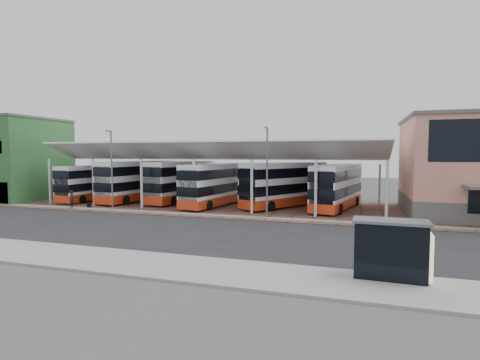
{
  "coord_description": "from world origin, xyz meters",
  "views": [
    {
      "loc": [
        9.55,
        -25.62,
        5.75
      ],
      "look_at": [
        -0.85,
        7.45,
        3.32
      ],
      "focal_mm": 28.0,
      "sensor_mm": 36.0,
      "label": 1
    }
  ],
  "objects_px": {
    "bus_5": "(337,187)",
    "bus_0": "(95,183)",
    "bus_4": "(285,185)",
    "bus_3": "(216,185)",
    "bus_2": "(182,181)",
    "bus_shelter": "(398,244)",
    "bus_1": "(139,181)",
    "pedestrian": "(72,200)"
  },
  "relations": [
    {
      "from": "bus_0",
      "to": "bus_3",
      "type": "height_order",
      "value": "bus_3"
    },
    {
      "from": "bus_2",
      "to": "bus_4",
      "type": "relative_size",
      "value": 1.05
    },
    {
      "from": "bus_5",
      "to": "pedestrian",
      "type": "relative_size",
      "value": 6.01
    },
    {
      "from": "bus_4",
      "to": "bus_shelter",
      "type": "bearing_deg",
      "value": -37.54
    },
    {
      "from": "bus_5",
      "to": "bus_3",
      "type": "bearing_deg",
      "value": -162.11
    },
    {
      "from": "bus_4",
      "to": "bus_5",
      "type": "relative_size",
      "value": 0.99
    },
    {
      "from": "bus_0",
      "to": "bus_1",
      "type": "height_order",
      "value": "bus_1"
    },
    {
      "from": "bus_2",
      "to": "bus_shelter",
      "type": "bearing_deg",
      "value": -39.04
    },
    {
      "from": "bus_1",
      "to": "bus_3",
      "type": "bearing_deg",
      "value": 2.28
    },
    {
      "from": "bus_0",
      "to": "bus_4",
      "type": "xyz_separation_m",
      "value": [
        23.64,
        1.18,
        0.23
      ]
    },
    {
      "from": "bus_3",
      "to": "pedestrian",
      "type": "distance_m",
      "value": 15.09
    },
    {
      "from": "bus_3",
      "to": "bus_4",
      "type": "relative_size",
      "value": 1.01
    },
    {
      "from": "bus_shelter",
      "to": "bus_2",
      "type": "bearing_deg",
      "value": 135.5
    },
    {
      "from": "bus_0",
      "to": "pedestrian",
      "type": "height_order",
      "value": "bus_0"
    },
    {
      "from": "bus_4",
      "to": "bus_2",
      "type": "bearing_deg",
      "value": -153.37
    },
    {
      "from": "bus_2",
      "to": "bus_5",
      "type": "distance_m",
      "value": 18.13
    },
    {
      "from": "bus_0",
      "to": "bus_4",
      "type": "distance_m",
      "value": 23.67
    },
    {
      "from": "bus_1",
      "to": "bus_4",
      "type": "height_order",
      "value": "bus_1"
    },
    {
      "from": "bus_0",
      "to": "bus_4",
      "type": "height_order",
      "value": "bus_4"
    },
    {
      "from": "bus_2",
      "to": "bus_shelter",
      "type": "distance_m",
      "value": 31.74
    },
    {
      "from": "bus_0",
      "to": "bus_2",
      "type": "height_order",
      "value": "bus_2"
    },
    {
      "from": "bus_4",
      "to": "bus_3",
      "type": "bearing_deg",
      "value": -139.43
    },
    {
      "from": "bus_3",
      "to": "bus_0",
      "type": "bearing_deg",
      "value": -171.38
    },
    {
      "from": "bus_2",
      "to": "bus_5",
      "type": "bearing_deg",
      "value": 4.85
    },
    {
      "from": "bus_1",
      "to": "bus_3",
      "type": "height_order",
      "value": "bus_1"
    },
    {
      "from": "bus_0",
      "to": "bus_shelter",
      "type": "relative_size",
      "value": 3.13
    },
    {
      "from": "bus_5",
      "to": "bus_0",
      "type": "bearing_deg",
      "value": -165.68
    },
    {
      "from": "bus_4",
      "to": "pedestrian",
      "type": "xyz_separation_m",
      "value": [
        -20.84,
        -8.23,
        -1.41
      ]
    },
    {
      "from": "bus_2",
      "to": "bus_5",
      "type": "relative_size",
      "value": 1.04
    },
    {
      "from": "pedestrian",
      "to": "bus_2",
      "type": "bearing_deg",
      "value": -63.15
    },
    {
      "from": "bus_0",
      "to": "bus_5",
      "type": "height_order",
      "value": "bus_5"
    },
    {
      "from": "bus_2",
      "to": "bus_shelter",
      "type": "height_order",
      "value": "bus_2"
    },
    {
      "from": "bus_5",
      "to": "bus_shelter",
      "type": "height_order",
      "value": "bus_5"
    },
    {
      "from": "bus_1",
      "to": "bus_4",
      "type": "distance_m",
      "value": 17.97
    },
    {
      "from": "bus_0",
      "to": "bus_5",
      "type": "relative_size",
      "value": 0.93
    },
    {
      "from": "bus_1",
      "to": "bus_5",
      "type": "distance_m",
      "value": 23.44
    },
    {
      "from": "bus_1",
      "to": "bus_shelter",
      "type": "xyz_separation_m",
      "value": [
        27.15,
        -21.99,
        -0.66
      ]
    },
    {
      "from": "bus_2",
      "to": "bus_4",
      "type": "bearing_deg",
      "value": 4.08
    },
    {
      "from": "bus_5",
      "to": "bus_shelter",
      "type": "relative_size",
      "value": 3.38
    },
    {
      "from": "bus_4",
      "to": "pedestrian",
      "type": "distance_m",
      "value": 22.45
    },
    {
      "from": "bus_0",
      "to": "bus_shelter",
      "type": "bearing_deg",
      "value": -28.63
    },
    {
      "from": "bus_2",
      "to": "bus_5",
      "type": "height_order",
      "value": "bus_2"
    }
  ]
}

